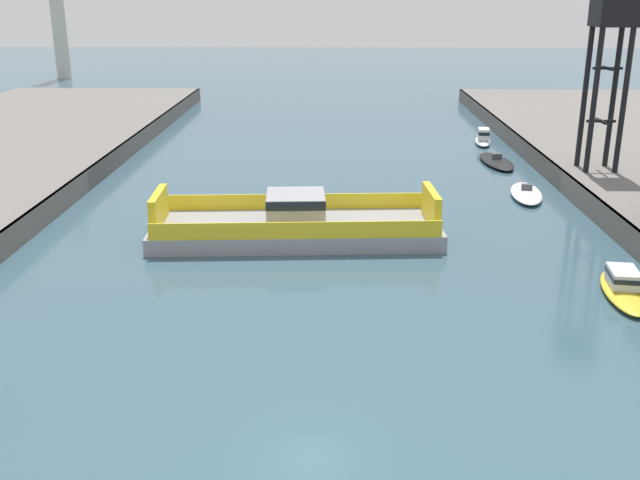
{
  "coord_description": "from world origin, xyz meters",
  "views": [
    {
      "loc": [
        0.8,
        -22.36,
        15.94
      ],
      "look_at": [
        0.0,
        18.52,
        2.0
      ],
      "focal_mm": 41.24,
      "sensor_mm": 36.0,
      "label": 1
    }
  ],
  "objects_px": {
    "crane_tower": "(612,34)",
    "chain_ferry": "(296,224)",
    "moored_boat_far_left": "(624,286)",
    "moored_boat_near_left": "(483,138)",
    "moored_boat_near_right": "(496,161)",
    "moored_boat_mid_left": "(526,193)"
  },
  "relations": [
    {
      "from": "moored_boat_mid_left",
      "to": "moored_boat_far_left",
      "type": "xyz_separation_m",
      "value": [
        0.32,
        -20.31,
        0.21
      ]
    },
    {
      "from": "chain_ferry",
      "to": "moored_boat_near_left",
      "type": "distance_m",
      "value": 37.51
    },
    {
      "from": "moored_boat_near_left",
      "to": "moored_boat_near_right",
      "type": "xyz_separation_m",
      "value": [
        -0.52,
        -9.59,
        -0.39
      ]
    },
    {
      "from": "moored_boat_mid_left",
      "to": "moored_boat_far_left",
      "type": "distance_m",
      "value": 20.31
    },
    {
      "from": "moored_boat_near_left",
      "to": "crane_tower",
      "type": "height_order",
      "value": "crane_tower"
    },
    {
      "from": "chain_ferry",
      "to": "moored_boat_near_left",
      "type": "relative_size",
      "value": 3.39
    },
    {
      "from": "chain_ferry",
      "to": "crane_tower",
      "type": "xyz_separation_m",
      "value": [
        24.36,
        13.26,
        11.67
      ]
    },
    {
      "from": "moored_boat_far_left",
      "to": "moored_boat_near_right",
      "type": "bearing_deg",
      "value": 90.47
    },
    {
      "from": "moored_boat_near_left",
      "to": "moored_boat_mid_left",
      "type": "relative_size",
      "value": 0.8
    },
    {
      "from": "moored_boat_near_right",
      "to": "moored_boat_mid_left",
      "type": "distance_m",
      "value": 11.96
    },
    {
      "from": "chain_ferry",
      "to": "moored_boat_near_right",
      "type": "bearing_deg",
      "value": 51.44
    },
    {
      "from": "moored_boat_near_left",
      "to": "moored_boat_far_left",
      "type": "height_order",
      "value": "moored_boat_near_left"
    },
    {
      "from": "chain_ferry",
      "to": "crane_tower",
      "type": "distance_m",
      "value": 30.09
    },
    {
      "from": "moored_boat_near_left",
      "to": "moored_boat_mid_left",
      "type": "distance_m",
      "value": 21.56
    },
    {
      "from": "chain_ferry",
      "to": "moored_boat_mid_left",
      "type": "bearing_deg",
      "value": 31.0
    },
    {
      "from": "chain_ferry",
      "to": "moored_boat_far_left",
      "type": "bearing_deg",
      "value": -26.87
    },
    {
      "from": "moored_boat_mid_left",
      "to": "crane_tower",
      "type": "height_order",
      "value": "crane_tower"
    },
    {
      "from": "moored_boat_near_left",
      "to": "moored_boat_far_left",
      "type": "bearing_deg",
      "value": -90.35
    },
    {
      "from": "moored_boat_near_left",
      "to": "crane_tower",
      "type": "relative_size",
      "value": 0.41
    },
    {
      "from": "moored_boat_far_left",
      "to": "crane_tower",
      "type": "xyz_separation_m",
      "value": [
        5.85,
        22.64,
        12.16
      ]
    },
    {
      "from": "crane_tower",
      "to": "chain_ferry",
      "type": "bearing_deg",
      "value": -151.43
    },
    {
      "from": "moored_boat_mid_left",
      "to": "moored_boat_near_left",
      "type": "bearing_deg",
      "value": 88.46
    }
  ]
}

